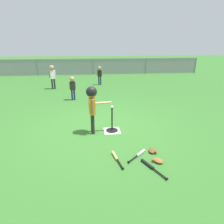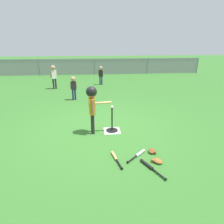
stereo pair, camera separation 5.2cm
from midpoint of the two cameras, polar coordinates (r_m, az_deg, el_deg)
ground_plane at (r=5.51m, az=-3.04°, el=-4.55°), size 60.00×60.00×0.00m
home_plate at (r=5.30m, az=0.28°, el=-5.55°), size 0.44×0.44×0.01m
batting_tee at (r=5.25m, az=0.29°, el=-4.59°), size 0.32×0.32×0.65m
baseball_on_tee at (r=5.04m, az=0.30°, el=1.49°), size 0.07×0.07×0.07m
batter_child at (r=4.89m, az=-5.67°, el=3.46°), size 0.65×0.36×1.27m
fielder_deep_right at (r=10.95m, az=-3.22°, el=11.54°), size 0.31×0.21×1.04m
fielder_deep_center at (r=10.34m, az=-16.87°, el=10.83°), size 0.33×0.24×1.21m
fielder_deep_left at (r=8.09m, az=-11.24°, el=7.88°), size 0.27×0.20×0.99m
spare_bat_silver at (r=4.26m, az=8.27°, el=-12.33°), size 0.48×0.46×0.06m
spare_bat_wood at (r=4.11m, az=1.36°, el=-13.38°), size 0.19×0.62×0.06m
spare_bat_black at (r=3.94m, az=11.36°, el=-15.53°), size 0.35×0.65×0.06m
glove_by_plate at (r=4.41m, az=12.17°, el=-11.27°), size 0.23×0.26×0.07m
glove_near_bats at (r=4.11m, az=13.68°, el=-13.96°), size 0.26×0.27×0.07m
outfield_fence at (r=14.65m, az=-5.00°, el=13.47°), size 16.06×0.06×1.15m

